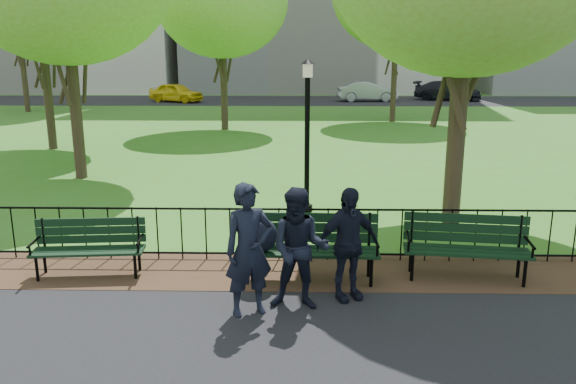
{
  "coord_description": "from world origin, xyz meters",
  "views": [
    {
      "loc": [
        0.14,
        -6.74,
        3.32
      ],
      "look_at": [
        -0.04,
        1.5,
        1.29
      ],
      "focal_mm": 35.0,
      "sensor_mm": 36.0,
      "label": 1
    }
  ],
  "objects_px": {
    "park_bench_left_a": "(89,241)",
    "taxi": "(176,92)",
    "park_bench_main": "(289,238)",
    "person_right": "(347,244)",
    "person_left": "(249,250)",
    "sedan_silver": "(367,92)",
    "park_bench_right_a": "(466,240)",
    "person_mid": "(300,249)",
    "sedan_dark": "(448,91)",
    "lamppost": "(307,131)",
    "tree_far_c": "(222,1)"
  },
  "relations": [
    {
      "from": "park_bench_left_a",
      "to": "taxi",
      "type": "distance_m",
      "value": 32.55
    },
    {
      "from": "park_bench_main",
      "to": "person_right",
      "type": "height_order",
      "value": "person_right"
    },
    {
      "from": "person_left",
      "to": "person_right",
      "type": "xyz_separation_m",
      "value": [
        1.3,
        0.49,
        -0.08
      ]
    },
    {
      "from": "person_left",
      "to": "sedan_silver",
      "type": "bearing_deg",
      "value": 57.75
    },
    {
      "from": "park_bench_right_a",
      "to": "sedan_silver",
      "type": "height_order",
      "value": "sedan_silver"
    },
    {
      "from": "person_mid",
      "to": "sedan_silver",
      "type": "height_order",
      "value": "person_mid"
    },
    {
      "from": "person_left",
      "to": "sedan_dark",
      "type": "height_order",
      "value": "person_left"
    },
    {
      "from": "park_bench_right_a",
      "to": "sedan_dark",
      "type": "relative_size",
      "value": 0.39
    },
    {
      "from": "taxi",
      "to": "sedan_silver",
      "type": "bearing_deg",
      "value": -61.45
    },
    {
      "from": "lamppost",
      "to": "sedan_silver",
      "type": "height_order",
      "value": "lamppost"
    },
    {
      "from": "park_bench_left_a",
      "to": "tree_far_c",
      "type": "height_order",
      "value": "tree_far_c"
    },
    {
      "from": "lamppost",
      "to": "person_right",
      "type": "xyz_separation_m",
      "value": [
        0.5,
        -4.48,
        -0.96
      ]
    },
    {
      "from": "taxi",
      "to": "sedan_dark",
      "type": "xyz_separation_m",
      "value": [
        19.68,
        1.99,
        0.03
      ]
    },
    {
      "from": "sedan_dark",
      "to": "park_bench_left_a",
      "type": "bearing_deg",
      "value": -179.59
    },
    {
      "from": "park_bench_right_a",
      "to": "tree_far_c",
      "type": "xyz_separation_m",
      "value": [
        -5.92,
        17.28,
        4.96
      ]
    },
    {
      "from": "lamppost",
      "to": "person_left",
      "type": "height_order",
      "value": "lamppost"
    },
    {
      "from": "person_right",
      "to": "person_mid",
      "type": "bearing_deg",
      "value": -178.43
    },
    {
      "from": "park_bench_right_a",
      "to": "sedan_silver",
      "type": "relative_size",
      "value": 0.45
    },
    {
      "from": "park_bench_main",
      "to": "person_mid",
      "type": "bearing_deg",
      "value": -78.88
    },
    {
      "from": "person_mid",
      "to": "person_right",
      "type": "distance_m",
      "value": 0.72
    },
    {
      "from": "lamppost",
      "to": "person_left",
      "type": "xyz_separation_m",
      "value": [
        -0.8,
        -4.97,
        -0.87
      ]
    },
    {
      "from": "park_bench_right_a",
      "to": "sedan_dark",
      "type": "bearing_deg",
      "value": 83.43
    },
    {
      "from": "person_mid",
      "to": "taxi",
      "type": "xyz_separation_m",
      "value": [
        -8.82,
        33.19,
        -0.15
      ]
    },
    {
      "from": "lamppost",
      "to": "person_left",
      "type": "relative_size",
      "value": 1.85
    },
    {
      "from": "park_bench_left_a",
      "to": "park_bench_right_a",
      "type": "xyz_separation_m",
      "value": [
        5.73,
        -0.0,
        0.06
      ]
    },
    {
      "from": "park_bench_left_a",
      "to": "person_left",
      "type": "relative_size",
      "value": 0.97
    },
    {
      "from": "taxi",
      "to": "park_bench_left_a",
      "type": "bearing_deg",
      "value": -145.34
    },
    {
      "from": "park_bench_main",
      "to": "sedan_silver",
      "type": "height_order",
      "value": "sedan_silver"
    },
    {
      "from": "tree_far_c",
      "to": "park_bench_left_a",
      "type": "bearing_deg",
      "value": -89.37
    },
    {
      "from": "park_bench_left_a",
      "to": "park_bench_right_a",
      "type": "distance_m",
      "value": 5.73
    },
    {
      "from": "park_bench_right_a",
      "to": "tree_far_c",
      "type": "distance_m",
      "value": 18.93
    },
    {
      "from": "person_left",
      "to": "person_mid",
      "type": "bearing_deg",
      "value": -7.53
    },
    {
      "from": "park_bench_left_a",
      "to": "person_left",
      "type": "distance_m",
      "value": 2.91
    },
    {
      "from": "tree_far_c",
      "to": "person_mid",
      "type": "distance_m",
      "value": 19.3
    },
    {
      "from": "park_bench_right_a",
      "to": "lamppost",
      "type": "bearing_deg",
      "value": 130.01
    },
    {
      "from": "person_left",
      "to": "taxi",
      "type": "xyz_separation_m",
      "value": [
        -8.17,
        33.37,
        -0.2
      ]
    },
    {
      "from": "park_bench_left_a",
      "to": "lamppost",
      "type": "height_order",
      "value": "lamppost"
    },
    {
      "from": "tree_far_c",
      "to": "sedan_silver",
      "type": "height_order",
      "value": "tree_far_c"
    },
    {
      "from": "person_left",
      "to": "taxi",
      "type": "bearing_deg",
      "value": 80.56
    },
    {
      "from": "person_left",
      "to": "sedan_dark",
      "type": "xyz_separation_m",
      "value": [
        11.51,
        35.36,
        -0.17
      ]
    },
    {
      "from": "park_bench_main",
      "to": "park_bench_left_a",
      "type": "relative_size",
      "value": 1.16
    },
    {
      "from": "taxi",
      "to": "park_bench_right_a",
      "type": "bearing_deg",
      "value": -135.78
    },
    {
      "from": "sedan_silver",
      "to": "sedan_dark",
      "type": "bearing_deg",
      "value": -84.84
    },
    {
      "from": "tree_far_c",
      "to": "person_left",
      "type": "bearing_deg",
      "value": -81.55
    },
    {
      "from": "park_bench_right_a",
      "to": "sedan_dark",
      "type": "xyz_separation_m",
      "value": [
        8.35,
        34.06,
        0.11
      ]
    },
    {
      "from": "sedan_silver",
      "to": "person_mid",
      "type": "bearing_deg",
      "value": 166.95
    },
    {
      "from": "person_mid",
      "to": "sedan_silver",
      "type": "xyz_separation_m",
      "value": [
        4.82,
        34.09,
        -0.12
      ]
    },
    {
      "from": "lamppost",
      "to": "park_bench_main",
      "type": "bearing_deg",
      "value": -94.49
    },
    {
      "from": "park_bench_main",
      "to": "person_mid",
      "type": "height_order",
      "value": "person_mid"
    },
    {
      "from": "park_bench_right_a",
      "to": "person_left",
      "type": "bearing_deg",
      "value": -150.41
    }
  ]
}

